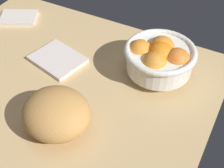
{
  "coord_description": "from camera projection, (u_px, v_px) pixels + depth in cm",
  "views": [
    {
      "loc": [
        -41.52,
        48.68,
        60.06
      ],
      "look_at": [
        -15.31,
        -1.2,
        5.0
      ],
      "focal_mm": 52.02,
      "sensor_mm": 36.0,
      "label": 1
    }
  ],
  "objects": [
    {
      "name": "ground_plane",
      "position": [
        60.0,
        86.0,
        0.88
      ],
      "size": [
        80.93,
        64.25,
        3.0
      ],
      "primitive_type": "cube",
      "color": "tan"
    },
    {
      "name": "bread_loaf",
      "position": [
        56.0,
        113.0,
        0.73
      ],
      "size": [
        19.09,
        18.41,
        9.26
      ],
      "primitive_type": "ellipsoid",
      "rotation": [
        0.0,
        0.0,
        2.9
      ],
      "color": "tan",
      "rests_on": "ground"
    },
    {
      "name": "napkin_folded",
      "position": [
        18.0,
        18.0,
        1.08
      ],
      "size": [
        14.29,
        12.86,
        1.21
      ],
      "primitive_type": "cube",
      "rotation": [
        0.0,
        0.0,
        0.46
      ],
      "color": "silver",
      "rests_on": "ground"
    },
    {
      "name": "napkin_spare",
      "position": [
        58.0,
        59.0,
        0.92
      ],
      "size": [
        16.46,
        14.28,
        1.18
      ],
      "primitive_type": "cube",
      "rotation": [
        0.0,
        0.0,
        -0.24
      ],
      "color": "silver",
      "rests_on": "ground"
    },
    {
      "name": "fruit_bowl",
      "position": [
        159.0,
        58.0,
        0.85
      ],
      "size": [
        18.89,
        18.89,
        10.35
      ],
      "color": "white",
      "rests_on": "ground"
    }
  ]
}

